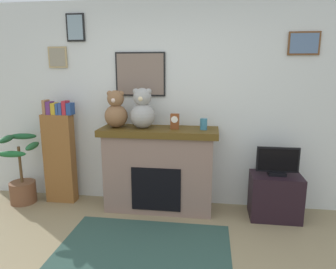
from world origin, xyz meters
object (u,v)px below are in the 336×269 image
object	(u,v)px
bookshelf	(60,154)
teddy_bear_grey	(143,110)
fireplace	(159,169)
teddy_bear_brown	(116,111)
tv_stand	(275,196)
mantel_clock	(175,121)
candle_jar	(204,124)
potted_plant	(22,179)
television	(278,162)

from	to	relation	value
bookshelf	teddy_bear_grey	world-z (taller)	teddy_bear_grey
fireplace	teddy_bear_brown	size ratio (longest dim) A/B	3.16
fireplace	tv_stand	bearing A→B (deg)	-2.48
mantel_clock	teddy_bear_grey	distance (m)	0.42
fireplace	tv_stand	distance (m)	1.44
candle_jar	tv_stand	bearing A→B (deg)	-2.87
potted_plant	bookshelf	bearing A→B (deg)	14.54
teddy_bear_brown	bookshelf	bearing A→B (deg)	176.00
fireplace	teddy_bear_brown	xyz separation A→B (m)	(-0.53, -0.02, 0.72)
candle_jar	mantel_clock	distance (m)	0.35
candle_jar	fireplace	bearing A→B (deg)	178.13
television	mantel_clock	xyz separation A→B (m)	(-1.22, 0.04, 0.45)
television	teddy_bear_brown	distance (m)	2.03
potted_plant	candle_jar	world-z (taller)	candle_jar
fireplace	bookshelf	xyz separation A→B (m)	(-1.35, 0.04, 0.12)
tv_stand	teddy_bear_grey	size ratio (longest dim) A/B	1.19
television	candle_jar	world-z (taller)	candle_jar
potted_plant	teddy_bear_brown	bearing A→B (deg)	3.11
potted_plant	mantel_clock	bearing A→B (deg)	1.98
fireplace	teddy_bear_grey	world-z (taller)	teddy_bear_grey
fireplace	mantel_clock	bearing A→B (deg)	-5.43
bookshelf	teddy_bear_brown	size ratio (longest dim) A/B	3.00
tv_stand	teddy_bear_grey	xyz separation A→B (m)	(-1.61, 0.04, 1.00)
tv_stand	candle_jar	world-z (taller)	candle_jar
television	candle_jar	bearing A→B (deg)	177.04
television	teddy_bear_grey	size ratio (longest dim) A/B	0.99
fireplace	potted_plant	distance (m)	1.85
fireplace	bookshelf	world-z (taller)	bookshelf
bookshelf	teddy_bear_brown	xyz separation A→B (m)	(0.81, -0.06, 0.60)
candle_jar	teddy_bear_brown	distance (m)	1.08
bookshelf	potted_plant	size ratio (longest dim) A/B	1.50
mantel_clock	potted_plant	bearing A→B (deg)	-178.02
bookshelf	mantel_clock	bearing A→B (deg)	-2.13
candle_jar	teddy_bear_grey	bearing A→B (deg)	-179.95
potted_plant	candle_jar	size ratio (longest dim) A/B	6.76
potted_plant	teddy_bear_brown	distance (m)	1.61
teddy_bear_brown	mantel_clock	bearing A→B (deg)	-0.04
potted_plant	television	xyz separation A→B (m)	(3.25, 0.03, 0.37)
candle_jar	teddy_bear_grey	distance (m)	0.76
teddy_bear_grey	mantel_clock	bearing A→B (deg)	-0.07
bookshelf	teddy_bear_grey	size ratio (longest dim) A/B	2.81
tv_stand	fireplace	bearing A→B (deg)	177.52
bookshelf	tv_stand	size ratio (longest dim) A/B	2.37
candle_jar	mantel_clock	xyz separation A→B (m)	(-0.35, -0.00, 0.03)
bookshelf	candle_jar	bearing A→B (deg)	-1.71
fireplace	potted_plant	size ratio (longest dim) A/B	1.58
bookshelf	television	size ratio (longest dim) A/B	2.84
teddy_bear_grey	potted_plant	bearing A→B (deg)	-177.52
fireplace	mantel_clock	world-z (taller)	mantel_clock
bookshelf	tv_stand	xyz separation A→B (m)	(2.76, -0.10, -0.39)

